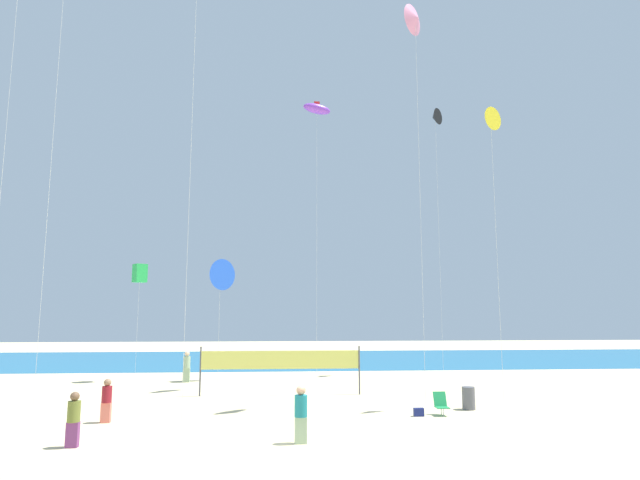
{
  "coord_description": "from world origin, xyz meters",
  "views": [
    {
      "loc": [
        -0.21,
        -17.09,
        4.06
      ],
      "look_at": [
        1.65,
        8.24,
        7.62
      ],
      "focal_mm": 29.36,
      "sensor_mm": 36.0,
      "label": 1
    }
  ],
  "objects": [
    {
      "name": "volleyball_net",
      "position": [
        -0.21,
        9.83,
        1.63
      ],
      "size": [
        8.04,
        0.12,
        2.4
      ],
      "color": "#4C4C51",
      "rests_on": "ground"
    },
    {
      "name": "trash_barrel",
      "position": [
        7.79,
        5.34,
        0.47
      ],
      "size": [
        0.54,
        0.54,
        0.94
      ],
      "primitive_type": "cylinder",
      "color": "#595960",
      "rests_on": "ground"
    },
    {
      "name": "folding_beach_chair",
      "position": [
        6.25,
        4.25,
        0.47
      ],
      "size": [
        0.52,
        0.65,
        0.89
      ],
      "rotation": [
        0.0,
        0.0,
        -0.65
      ],
      "color": "#1E8C4C",
      "rests_on": "ground"
    },
    {
      "name": "beachgoer_maroon_shirt",
      "position": [
        -6.73,
        3.72,
        0.85
      ],
      "size": [
        0.37,
        0.37,
        1.6
      ],
      "rotation": [
        0.0,
        0.0,
        0.24
      ],
      "color": "#EA7260",
      "rests_on": "ground"
    },
    {
      "name": "kite_black_delta",
      "position": [
        10.69,
        18.15,
        17.99
      ],
      "size": [
        1.17,
        1.16,
        18.62
      ],
      "color": "silver",
      "rests_on": "ground"
    },
    {
      "name": "ground_plane",
      "position": [
        0.0,
        0.0,
        0.0
      ],
      "size": [
        120.0,
        120.0,
        0.0
      ],
      "primitive_type": "plane",
      "color": "beige"
    },
    {
      "name": "beach_handbag",
      "position": [
        5.28,
        4.07,
        0.16
      ],
      "size": [
        0.4,
        0.2,
        0.32
      ],
      "primitive_type": "cube",
      "color": "navy",
      "rests_on": "ground"
    },
    {
      "name": "kite_blue_delta",
      "position": [
        -3.57,
        11.89,
        6.14
      ],
      "size": [
        1.52,
        1.45,
        7.0
      ],
      "color": "silver",
      "rests_on": "ground"
    },
    {
      "name": "beachgoer_sage_shirt",
      "position": [
        -5.8,
        15.22,
        0.97
      ],
      "size": [
        0.41,
        0.41,
        1.81
      ],
      "rotation": [
        0.0,
        0.0,
        0.55
      ],
      "color": "#99B28C",
      "rests_on": "ground"
    },
    {
      "name": "kite_yellow_delta",
      "position": [
        9.4,
        5.51,
        12.94
      ],
      "size": [
        1.11,
        0.75,
        13.54
      ],
      "color": "silver",
      "rests_on": "ground"
    },
    {
      "name": "kite_green_box",
      "position": [
        -8.94,
        15.81,
        6.49
      ],
      "size": [
        0.98,
        0.98,
        7.06
      ],
      "color": "silver",
      "rests_on": "ground"
    },
    {
      "name": "kite_pink_delta",
      "position": [
        6.08,
        5.93,
        18.07
      ],
      "size": [
        1.3,
        1.32,
        18.86
      ],
      "color": "silver",
      "rests_on": "ground"
    },
    {
      "name": "kite_violet_inflatable",
      "position": [
        2.02,
        16.16,
        17.55
      ],
      "size": [
        2.03,
        1.05,
        18.09
      ],
      "color": "silver",
      "rests_on": "ground"
    },
    {
      "name": "beachgoer_olive_shirt",
      "position": [
        -6.54,
        0.05,
        0.88
      ],
      "size": [
        0.38,
        0.38,
        1.65
      ],
      "rotation": [
        0.0,
        0.0,
        5.48
      ],
      "color": "#7A3872",
      "rests_on": "ground"
    },
    {
      "name": "ocean_band",
      "position": [
        0.0,
        30.41,
        0.0
      ],
      "size": [
        120.0,
        20.0,
        0.01
      ],
      "primitive_type": "cube",
      "color": "#1E6B99",
      "rests_on": "ground"
    },
    {
      "name": "beachgoer_teal_shirt",
      "position": [
        0.44,
        0.04,
        0.95
      ],
      "size": [
        0.41,
        0.41,
        1.78
      ],
      "rotation": [
        0.0,
        0.0,
        5.92
      ],
      "color": "#99B28C",
      "rests_on": "ground"
    }
  ]
}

